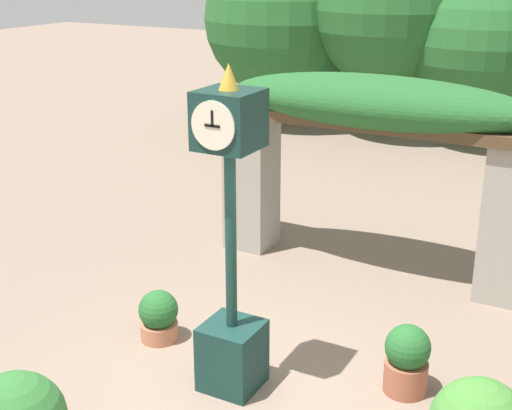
{
  "coord_description": "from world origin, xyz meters",
  "views": [
    {
      "loc": [
        2.99,
        -5.28,
        4.16
      ],
      "look_at": [
        -0.2,
        0.58,
        1.79
      ],
      "focal_mm": 50.0,
      "sensor_mm": 36.0,
      "label": 1
    }
  ],
  "objects": [
    {
      "name": "tree_line",
      "position": [
        -0.71,
        11.02,
        2.78
      ],
      "size": [
        14.11,
        3.96,
        4.99
      ],
      "color": "brown",
      "rests_on": "ground"
    },
    {
      "name": "ground_plane",
      "position": [
        0.0,
        0.0,
        0.0
      ],
      "size": [
        60.0,
        60.0,
        0.0
      ],
      "primitive_type": "plane",
      "color": "#7F6B5B"
    },
    {
      "name": "potted_plant_far_right",
      "position": [
        1.37,
        0.82,
        0.37
      ],
      "size": [
        0.45,
        0.45,
        0.73
      ],
      "color": "#9E563D",
      "rests_on": "ground"
    },
    {
      "name": "pedestal_clock",
      "position": [
        -0.2,
        0.08,
        1.42
      ],
      "size": [
        0.56,
        0.58,
        3.26
      ],
      "color": "#14332D",
      "rests_on": "ground"
    },
    {
      "name": "pergola",
      "position": [
        0.0,
        3.43,
        1.94
      ],
      "size": [
        4.89,
        1.24,
        2.7
      ],
      "color": "gray",
      "rests_on": "ground"
    },
    {
      "name": "potted_plant_far_left",
      "position": [
        -1.4,
        0.48,
        0.29
      ],
      "size": [
        0.45,
        0.45,
        0.59
      ],
      "color": "#B26B4C",
      "rests_on": "ground"
    }
  ]
}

